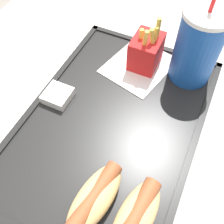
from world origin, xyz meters
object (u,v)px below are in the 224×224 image
at_px(hot_dog_far, 136,217).
at_px(hot_dog_near, 95,198).
at_px(sauce_cup_mayo, 58,95).
at_px(soda_cup, 198,47).
at_px(fries_carton, 146,51).

distance_m(hot_dog_far, hot_dog_near, 0.07).
bearing_deg(sauce_cup_mayo, hot_dog_far, 56.28).
xyz_separation_m(hot_dog_near, sauce_cup_mayo, (-0.15, -0.16, -0.01)).
bearing_deg(hot_dog_far, soda_cup, -178.62).
relative_size(soda_cup, hot_dog_far, 1.45).
relative_size(hot_dog_near, fries_carton, 1.15).
bearing_deg(sauce_cup_mayo, soda_cup, 128.38).
height_order(soda_cup, sauce_cup_mayo, soda_cup).
bearing_deg(hot_dog_near, sauce_cup_mayo, -133.26).
height_order(fries_carton, sauce_cup_mayo, fries_carton).
xyz_separation_m(soda_cup, hot_dog_near, (0.32, -0.06, -0.05)).
relative_size(hot_dog_far, fries_carton, 1.13).
bearing_deg(fries_carton, hot_dog_near, 6.90).
relative_size(hot_dog_near, sauce_cup_mayo, 2.54).
xyz_separation_m(hot_dog_far, hot_dog_near, (0.00, -0.07, -0.00)).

